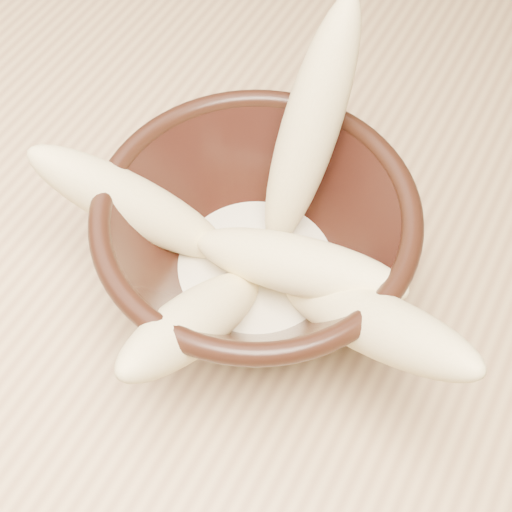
# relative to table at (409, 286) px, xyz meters

# --- Properties ---
(table) EXTENTS (1.20, 0.80, 0.75)m
(table) POSITION_rel_table_xyz_m (0.00, 0.00, 0.00)
(table) COLOR tan
(table) RESTS_ON ground
(bowl) EXTENTS (0.21, 0.21, 0.11)m
(bowl) POSITION_rel_table_xyz_m (-0.09, -0.11, 0.14)
(bowl) COLOR black
(bowl) RESTS_ON table
(milk_puddle) EXTENTS (0.12, 0.12, 0.02)m
(milk_puddle) POSITION_rel_table_xyz_m (-0.09, -0.11, 0.12)
(milk_puddle) COLOR beige
(milk_puddle) RESTS_ON bowl
(banana_upright) EXTENTS (0.04, 0.13, 0.17)m
(banana_upright) POSITION_rel_table_xyz_m (-0.09, -0.04, 0.19)
(banana_upright) COLOR #E6CF88
(banana_upright) RESTS_ON bowl
(banana_left) EXTENTS (0.15, 0.08, 0.12)m
(banana_left) POSITION_rel_table_xyz_m (-0.17, -0.13, 0.16)
(banana_left) COLOR #E6CF88
(banana_left) RESTS_ON bowl
(banana_right) EXTENTS (0.16, 0.10, 0.13)m
(banana_right) POSITION_rel_table_xyz_m (-0.00, -0.14, 0.17)
(banana_right) COLOR #E6CF88
(banana_right) RESTS_ON bowl
(banana_across) EXTENTS (0.15, 0.04, 0.08)m
(banana_across) POSITION_rel_table_xyz_m (-0.06, -0.12, 0.16)
(banana_across) COLOR #E6CF88
(banana_across) RESTS_ON bowl
(banana_front) EXTENTS (0.05, 0.15, 0.11)m
(banana_front) POSITION_rel_table_xyz_m (-0.09, -0.18, 0.16)
(banana_front) COLOR #E6CF88
(banana_front) RESTS_ON bowl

